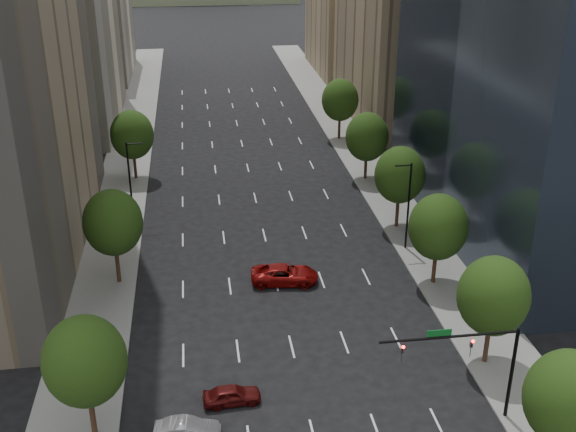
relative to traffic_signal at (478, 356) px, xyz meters
name	(u,v)px	position (x,y,z in m)	size (l,w,h in m)	color
sidewalk_left	(111,244)	(-26.03, 30.00, -5.10)	(6.00, 200.00, 0.15)	slate
sidewalk_right	(410,226)	(4.97, 30.00, -5.10)	(6.00, 200.00, 0.15)	slate
midrise_cream_left	(57,6)	(-35.53, 73.00, 12.33)	(14.00, 30.00, 35.00)	beige
filler_left	(91,28)	(-35.53, 106.00, 3.83)	(14.00, 26.00, 18.00)	beige
parking_tan_right	(400,20)	(14.47, 70.00, 9.83)	(14.00, 30.00, 30.00)	#8C7759
filler_right	(351,30)	(14.47, 103.00, 2.83)	(14.00, 26.00, 16.00)	#8C7759
tree_right_0	(569,399)	(3.47, -5.00, 0.22)	(5.20, 5.20, 8.39)	#382316
tree_right_1	(493,296)	(3.47, 6.00, 0.58)	(5.20, 5.20, 8.75)	#382316
tree_right_2	(438,227)	(3.47, 18.00, 0.43)	(5.20, 5.20, 8.61)	#382316
tree_right_3	(400,175)	(3.47, 30.00, 0.72)	(5.20, 5.20, 8.89)	#382316
tree_right_4	(367,137)	(3.47, 44.00, 0.29)	(5.20, 5.20, 8.46)	#382316
tree_right_5	(340,100)	(3.47, 60.00, 0.58)	(5.20, 5.20, 8.75)	#382316
tree_left_0	(85,361)	(-24.53, 2.00, 0.58)	(5.20, 5.20, 8.75)	#382316
tree_left_1	(113,223)	(-24.53, 22.00, 0.79)	(5.20, 5.20, 8.97)	#382316
tree_left_2	(132,135)	(-24.53, 48.00, 0.50)	(5.20, 5.20, 8.68)	#382316
streetlight_rn	(408,204)	(2.91, 25.00, -0.33)	(1.70, 0.20, 9.00)	black
streetlight_ln	(130,180)	(-23.96, 35.00, -0.33)	(1.70, 0.20, 9.00)	black
traffic_signal	(478,356)	(0.00, 0.00, 0.00)	(9.12, 0.40, 7.38)	black
car_maroon	(232,395)	(-15.53, 3.95, -4.50)	(1.60, 3.97, 1.35)	#4B0D0C
car_silver	(187,430)	(-18.59, 0.79, -4.47)	(1.48, 4.24, 1.40)	#9E9EA3
car_red_far	(285,274)	(-9.75, 19.96, -4.33)	(2.78, 6.03, 1.68)	maroon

